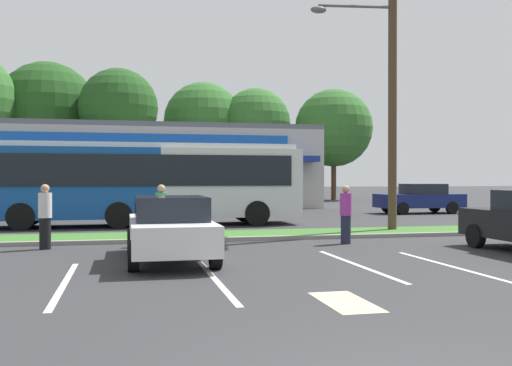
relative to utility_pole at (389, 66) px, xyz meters
name	(u,v)px	position (x,y,z in m)	size (l,w,h in m)	color
grass_median	(202,236)	(-6.52, -0.25, -5.70)	(56.00, 2.20, 0.12)	#386B28
curb_lip	(207,240)	(-6.52, -1.47, -5.70)	(56.00, 0.24, 0.12)	gray
parking_stripe_0	(65,283)	(-9.96, -7.73, -5.76)	(0.12, 4.80, 0.01)	silver
parking_stripe_1	(215,279)	(-7.26, -7.97, -5.76)	(0.12, 4.80, 0.01)	silver
parking_stripe_2	(357,265)	(-3.98, -6.83, -5.76)	(0.12, 4.80, 0.01)	silver
parking_stripe_3	(452,266)	(-2.10, -7.48, -5.76)	(0.12, 4.80, 0.01)	silver
lot_arrow	(345,302)	(-5.63, -10.34, -5.76)	(0.70, 1.60, 0.01)	beige
storefront_building	(126,167)	(-8.83, 21.50, -3.15)	(24.07, 12.85, 5.22)	#BCB7AD
tree_mid_left	(47,111)	(-15.14, 31.93, 1.63)	(8.09, 8.09, 11.44)	#473323
tree_mid	(118,108)	(-9.41, 28.55, 1.66)	(6.19, 6.19, 10.54)	#473323
tree_mid_right	(203,122)	(-2.19, 32.51, 1.11)	(6.89, 6.89, 10.33)	#473323
tree_right	(256,123)	(2.25, 31.12, 0.94)	(6.05, 6.05, 9.75)	#473323
tree_far_right	(334,128)	(8.85, 29.46, 0.50)	(6.75, 6.75, 9.65)	#473323
utility_pole	(389,66)	(0.00, 0.00, 0.00)	(3.08, 2.40, 10.82)	#4C3826
city_bus	(143,181)	(-8.21, 4.84, -4.00)	(12.56, 2.75, 3.25)	#144793
car_0	(170,228)	(-7.91, -5.32, -5.01)	(1.89, 4.59, 1.47)	silver
car_2	(420,198)	(6.54, 9.92, -4.96)	(4.57, 2.00, 1.59)	navy
pedestrian_near_bench	(161,215)	(-7.91, -2.23, -4.90)	(0.34, 0.34, 1.71)	#1E2338
pedestrian_by_pole	(346,214)	(-2.71, -2.91, -4.92)	(0.34, 0.34, 1.68)	#1E2338
pedestrian_far	(45,217)	(-10.97, -2.39, -4.90)	(0.35, 0.35, 1.73)	black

